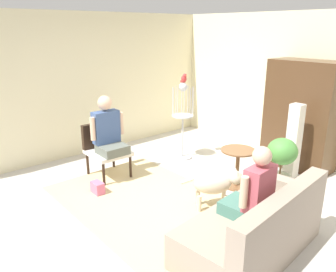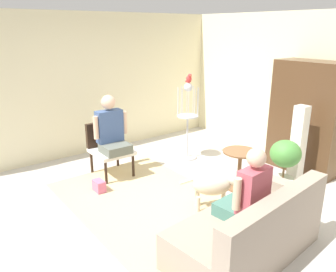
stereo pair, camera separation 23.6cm
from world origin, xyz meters
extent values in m
plane|color=beige|center=(0.00, 0.00, 0.00)|extent=(6.92, 6.92, 0.00)
cube|color=beige|center=(0.00, 2.94, 1.31)|extent=(5.99, 0.12, 2.61)
cube|color=beige|center=(-2.75, 0.30, 1.31)|extent=(0.12, 6.37, 2.61)
cube|color=#C6B284|center=(-0.18, -0.24, 0.00)|extent=(3.14, 1.92, 0.01)
cube|color=gray|center=(1.23, -0.06, 0.20)|extent=(1.03, 1.78, 0.41)
cube|color=gray|center=(1.58, -0.03, 0.61)|extent=(0.34, 1.72, 0.41)
cube|color=gray|center=(1.16, 0.70, 0.51)|extent=(0.89, 0.26, 0.19)
cube|color=gray|center=(1.49, -0.47, 0.55)|extent=(0.13, 0.33, 0.28)
cube|color=gray|center=(1.45, 0.01, 0.55)|extent=(0.13, 0.29, 0.28)
cube|color=gray|center=(1.40, 0.47, 0.55)|extent=(0.13, 0.30, 0.28)
cylinder|color=black|center=(-1.19, 0.06, 0.19)|extent=(0.04, 0.04, 0.37)
cylinder|color=black|center=(-1.20, -0.43, 0.19)|extent=(0.04, 0.04, 0.37)
cylinder|color=black|center=(-1.73, 0.07, 0.19)|extent=(0.04, 0.04, 0.37)
cylinder|color=black|center=(-1.74, -0.41, 0.19)|extent=(0.04, 0.04, 0.37)
cube|color=white|center=(-1.47, -0.18, 0.40)|extent=(0.66, 0.60, 0.06)
cube|color=black|center=(-1.75, -0.17, 0.64)|extent=(0.10, 0.59, 0.41)
cube|color=#437566|center=(1.12, -0.07, 0.48)|extent=(0.44, 0.40, 0.14)
cube|color=#B24C59|center=(1.30, -0.05, 0.78)|extent=(0.21, 0.38, 0.47)
sphere|color=#DDB293|center=(1.30, -0.05, 1.13)|extent=(0.19, 0.19, 0.19)
cylinder|color=#DDB293|center=(1.28, -0.28, 0.81)|extent=(0.08, 0.08, 0.33)
cylinder|color=#DDB293|center=(1.24, 0.16, 0.81)|extent=(0.08, 0.08, 0.33)
cube|color=#5E655B|center=(-1.31, -0.18, 0.50)|extent=(0.42, 0.43, 0.14)
cube|color=#3F598C|center=(-1.49, -0.18, 0.83)|extent=(0.19, 0.42, 0.51)
sphere|color=#DDB293|center=(-1.49, -0.18, 1.22)|extent=(0.23, 0.23, 0.23)
cylinder|color=#DDB293|center=(-1.44, 0.07, 0.86)|extent=(0.08, 0.08, 0.36)
cylinder|color=#DDB293|center=(-1.45, -0.43, 0.86)|extent=(0.08, 0.08, 0.36)
cylinder|color=brown|center=(0.16, 1.09, 0.59)|extent=(0.52, 0.52, 0.02)
cylinder|color=brown|center=(0.16, 1.09, 0.29)|extent=(0.06, 0.06, 0.58)
cylinder|color=brown|center=(0.16, 1.09, 0.01)|extent=(0.36, 0.36, 0.03)
ellipsoid|color=beige|center=(0.35, 0.32, 0.36)|extent=(0.54, 0.57, 0.28)
sphere|color=beige|center=(0.54, 0.56, 0.45)|extent=(0.18, 0.18, 0.18)
cone|color=beige|center=(0.51, 0.59, 0.54)|extent=(0.06, 0.06, 0.06)
cone|color=beige|center=(0.58, 0.53, 0.54)|extent=(0.06, 0.06, 0.06)
cylinder|color=beige|center=(0.14, 0.07, 0.40)|extent=(0.14, 0.16, 0.10)
cylinder|color=beige|center=(0.39, 0.51, 0.11)|extent=(0.06, 0.06, 0.22)
cylinder|color=beige|center=(0.52, 0.40, 0.11)|extent=(0.06, 0.06, 0.22)
cylinder|color=beige|center=(0.17, 0.24, 0.11)|extent=(0.06, 0.06, 0.22)
cylinder|color=beige|center=(0.30, 0.13, 0.11)|extent=(0.06, 0.06, 0.22)
cylinder|color=silver|center=(-1.28, 1.29, 0.01)|extent=(0.36, 0.36, 0.03)
cylinder|color=silver|center=(-1.28, 1.29, 0.40)|extent=(0.04, 0.04, 0.80)
cylinder|color=silver|center=(-1.28, 1.29, 0.81)|extent=(0.39, 0.39, 0.02)
cylinder|color=silver|center=(-1.09, 1.29, 1.08)|extent=(0.01, 0.01, 0.51)
cylinder|color=silver|center=(-1.13, 1.40, 1.08)|extent=(0.01, 0.01, 0.51)
cylinder|color=silver|center=(-1.22, 1.47, 1.08)|extent=(0.01, 0.01, 0.51)
cylinder|color=silver|center=(-1.34, 1.47, 1.08)|extent=(0.01, 0.01, 0.51)
cylinder|color=silver|center=(-1.43, 1.40, 1.08)|extent=(0.01, 0.01, 0.51)
cylinder|color=silver|center=(-1.46, 1.29, 1.08)|extent=(0.01, 0.01, 0.51)
cylinder|color=silver|center=(-1.43, 1.18, 1.08)|extent=(0.01, 0.01, 0.51)
cylinder|color=silver|center=(-1.34, 1.11, 1.08)|extent=(0.01, 0.01, 0.51)
cylinder|color=silver|center=(-1.22, 1.11, 1.08)|extent=(0.01, 0.01, 0.51)
cylinder|color=silver|center=(-1.13, 1.18, 1.08)|extent=(0.01, 0.01, 0.51)
sphere|color=silver|center=(-1.28, 1.29, 1.33)|extent=(0.16, 0.16, 0.16)
ellipsoid|color=red|center=(-1.26, 1.29, 1.48)|extent=(0.09, 0.10, 0.13)
sphere|color=red|center=(-1.24, 1.29, 1.54)|extent=(0.07, 0.07, 0.07)
cone|color=#D8BF4C|center=(-1.20, 1.29, 1.54)|extent=(0.03, 0.02, 0.02)
ellipsoid|color=red|center=(-1.30, 1.29, 1.43)|extent=(0.12, 0.03, 0.04)
cylinder|color=beige|center=(0.60, 1.55, 0.11)|extent=(0.32, 0.32, 0.21)
cylinder|color=brown|center=(0.60, 1.55, 0.31)|extent=(0.03, 0.03, 0.20)
ellipsoid|color=#488A3B|center=(0.60, 1.55, 0.59)|extent=(0.44, 0.44, 0.40)
cube|color=#4C4742|center=(0.56, 1.92, 0.03)|extent=(0.20, 0.20, 0.06)
cube|color=white|center=(0.56, 1.92, 0.65)|extent=(0.18, 0.18, 1.18)
cube|color=#4C331E|center=(0.32, 2.53, 0.92)|extent=(1.15, 0.56, 1.84)
cube|color=#D8668C|center=(-1.04, -0.64, 0.09)|extent=(0.21, 0.13, 0.17)
camera|label=1|loc=(3.05, -2.77, 2.34)|focal=36.14mm
camera|label=2|loc=(3.20, -2.59, 2.34)|focal=36.14mm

